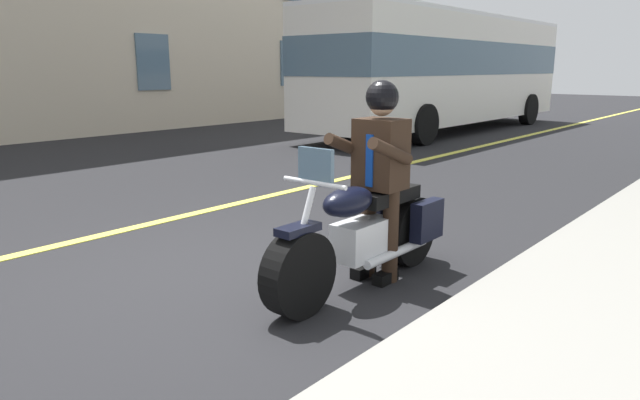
% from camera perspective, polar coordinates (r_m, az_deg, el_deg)
% --- Properties ---
extents(ground_plane, '(80.00, 80.00, 0.00)m').
position_cam_1_polar(ground_plane, '(5.30, -9.93, -7.47)').
color(ground_plane, black).
extents(lane_center_stripe, '(60.00, 0.16, 0.01)m').
position_cam_1_polar(lane_center_stripe, '(6.89, -20.72, -3.27)').
color(lane_center_stripe, '#E5DB4C').
rests_on(lane_center_stripe, ground_plane).
extents(motorcycle_main, '(2.21, 0.60, 1.26)m').
position_cam_1_polar(motorcycle_main, '(4.91, 4.57, -3.41)').
color(motorcycle_main, black).
rests_on(motorcycle_main, ground_plane).
extents(rider_main, '(0.62, 0.54, 1.74)m').
position_cam_1_polar(rider_main, '(4.93, 5.96, 3.60)').
color(rider_main, black).
rests_on(rider_main, ground_plane).
extents(bus_near, '(11.05, 2.70, 3.30)m').
position_cam_1_polar(bus_near, '(17.50, 12.40, 12.85)').
color(bus_near, white).
rests_on(bus_near, ground_plane).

